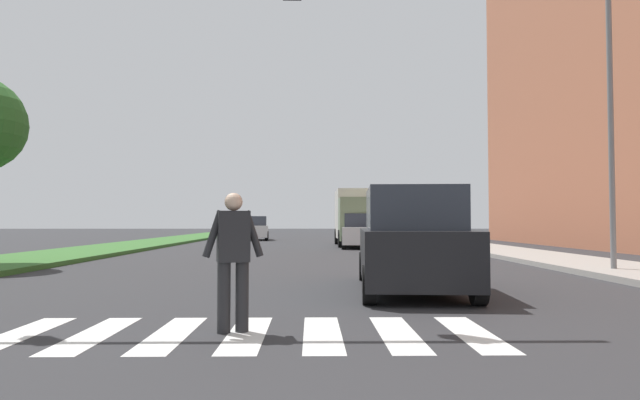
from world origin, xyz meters
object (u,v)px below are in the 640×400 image
(suv_crossing, at_px, (411,243))
(sedan_midblock, at_px, (360,232))
(street_lamp_right, at_px, (607,94))
(pedestrian_performer, at_px, (233,255))
(sedan_distant, at_px, (256,229))
(truck_box_delivery, at_px, (358,216))

(suv_crossing, relative_size, sedan_midblock, 1.10)
(street_lamp_right, relative_size, pedestrian_performer, 4.44)
(suv_crossing, distance_m, sedan_distant, 29.52)
(street_lamp_right, xyz_separation_m, sedan_distant, (-11.52, 25.71, -3.81))
(suv_crossing, bearing_deg, pedestrian_performer, -126.23)
(street_lamp_right, relative_size, suv_crossing, 1.59)
(suv_crossing, bearing_deg, sedan_midblock, 88.32)
(sedan_midblock, bearing_deg, pedestrian_performer, -99.09)
(pedestrian_performer, height_order, suv_crossing, suv_crossing)
(sedan_distant, height_order, truck_box_delivery, truck_box_delivery)
(sedan_midblock, height_order, truck_box_delivery, truck_box_delivery)
(street_lamp_right, bearing_deg, sedan_midblock, 110.01)
(street_lamp_right, xyz_separation_m, pedestrian_performer, (-8.50, -7.15, -3.66))
(pedestrian_performer, xyz_separation_m, truck_box_delivery, (3.52, 23.72, 0.70))
(sedan_distant, relative_size, truck_box_delivery, 0.71)
(pedestrian_performer, distance_m, sedan_midblock, 21.44)
(street_lamp_right, relative_size, sedan_midblock, 1.75)
(sedan_midblock, bearing_deg, suv_crossing, -91.68)
(street_lamp_right, distance_m, truck_box_delivery, 17.55)
(sedan_midblock, relative_size, truck_box_delivery, 0.69)
(sedan_distant, distance_m, truck_box_delivery, 11.27)
(suv_crossing, xyz_separation_m, sedan_midblock, (0.51, 17.24, -0.13))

